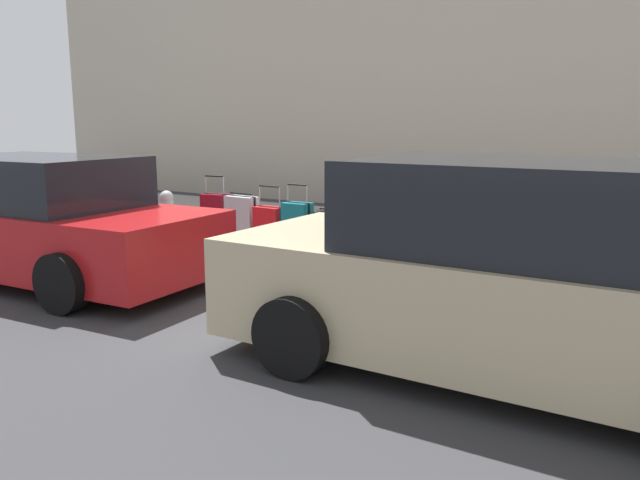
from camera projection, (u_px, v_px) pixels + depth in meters
The scene contains 16 objects.
ground_plane at pixel (263, 271), 8.39m from camera, with size 40.00×40.00×0.00m, color #333335.
sidewalk_curb at pixel (354, 237), 10.47m from camera, with size 18.00×5.00×0.14m, color gray.
suitcase_red_0 at pixel (529, 256), 6.95m from camera, with size 0.45×0.25×0.93m.
suitcase_silver_1 at pixel (482, 251), 7.21m from camera, with size 0.46×0.29×0.93m.
suitcase_maroon_2 at pixel (437, 250), 7.53m from camera, with size 0.49×0.27×0.87m.
suitcase_olive_3 at pixel (399, 247), 7.82m from camera, with size 0.38×0.26×0.85m.
suitcase_navy_4 at pixel (366, 241), 8.12m from camera, with size 0.44×0.25×0.65m.
suitcase_black_5 at pixel (331, 236), 8.34m from camera, with size 0.40×0.24×0.70m.
suitcase_teal_6 at pixel (297, 230), 8.50m from camera, with size 0.38×0.26×1.00m.
suitcase_red_7 at pixel (270, 230), 8.78m from camera, with size 0.43×0.28×0.95m.
suitcase_silver_8 at pixel (242, 222), 9.11m from camera, with size 0.52×0.27×0.81m.
suitcase_maroon_9 at pixel (216, 219), 9.40m from camera, with size 0.40×0.27×1.03m.
fire_hydrant at pixel (167, 214), 9.82m from camera, with size 0.39×0.21×0.76m.
bollard_post at pixel (133, 214), 10.00m from camera, with size 0.12×0.12×0.72m, color brown.
parked_car_beige_0 at pixel (518, 278), 4.81m from camera, with size 4.68×2.08×1.67m.
parked_car_red_1 at pixel (38, 222), 7.86m from camera, with size 4.86×2.22×1.53m.
Camera 1 is at (-4.93, 6.56, 1.95)m, focal length 35.51 mm.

